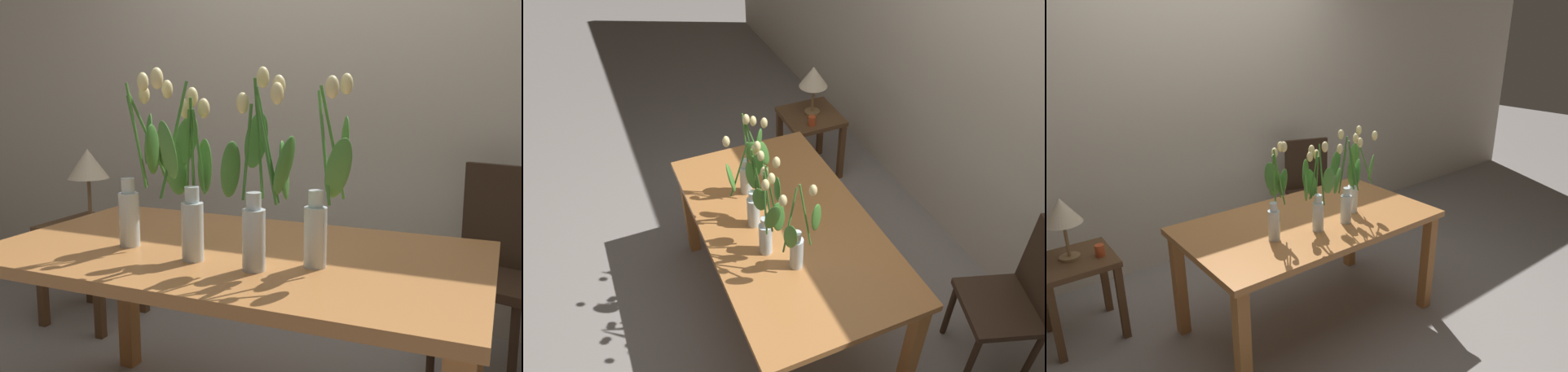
{
  "view_description": "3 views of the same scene",
  "coord_description": "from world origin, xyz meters",
  "views": [
    {
      "loc": [
        0.81,
        -1.63,
        1.26
      ],
      "look_at": [
        0.08,
        0.03,
        0.95
      ],
      "focal_mm": 39.18,
      "sensor_mm": 36.0,
      "label": 1
    },
    {
      "loc": [
        1.87,
        -0.82,
        2.68
      ],
      "look_at": [
        -0.04,
        0.0,
        0.98
      ],
      "focal_mm": 35.33,
      "sensor_mm": 36.0,
      "label": 2
    },
    {
      "loc": [
        -1.7,
        -2.15,
        1.94
      ],
      "look_at": [
        -0.02,
        -0.0,
        0.97
      ],
      "focal_mm": 32.25,
      "sensor_mm": 36.0,
      "label": 3
    }
  ],
  "objects": [
    {
      "name": "tulip_vase_0",
      "position": [
        -0.31,
        -0.08,
        0.95
      ],
      "size": [
        0.16,
        0.18,
        0.57
      ],
      "color": "silver",
      "rests_on": "dining_table"
    },
    {
      "name": "tulip_vase_2",
      "position": [
        -0.08,
        -0.16,
        0.97
      ],
      "size": [
        0.16,
        0.25,
        0.58
      ],
      "color": "silver",
      "rests_on": "dining_table"
    },
    {
      "name": "room_wall_rear",
      "position": [
        0.0,
        1.42,
        1.35
      ],
      "size": [
        9.0,
        0.1,
        2.7
      ],
      "primitive_type": "cube",
      "color": "beige",
      "rests_on": "ground"
    },
    {
      "name": "tulip_vase_1",
      "position": [
        0.16,
        -0.17,
        0.97
      ],
      "size": [
        0.24,
        0.14,
        0.58
      ],
      "color": "silver",
      "rests_on": "dining_table"
    },
    {
      "name": "table_lamp",
      "position": [
        -1.27,
        0.78,
        0.86
      ],
      "size": [
        0.22,
        0.22,
        0.4
      ],
      "color": "olive",
      "rests_on": "side_table"
    },
    {
      "name": "pillar_candle",
      "position": [
        -1.11,
        0.7,
        0.59
      ],
      "size": [
        0.06,
        0.06,
        0.07
      ],
      "primitive_type": "cylinder",
      "color": "#CC4C23",
      "rests_on": "side_table"
    },
    {
      "name": "side_table",
      "position": [
        -1.25,
        0.76,
        0.43
      ],
      "size": [
        0.44,
        0.44,
        0.55
      ],
      "color": "brown",
      "rests_on": "ground"
    },
    {
      "name": "ground_plane",
      "position": [
        0.0,
        0.0,
        0.0
      ],
      "size": [
        18.0,
        18.0,
        0.0
      ],
      "primitive_type": "plane",
      "color": "gray"
    },
    {
      "name": "dining_table",
      "position": [
        0.0,
        0.0,
        0.65
      ],
      "size": [
        1.6,
        0.9,
        0.74
      ],
      "color": "#B7753D",
      "rests_on": "ground"
    },
    {
      "name": "dining_chair",
      "position": [
        0.79,
        0.99,
        0.52
      ],
      "size": [
        0.51,
        0.51,
        0.93
      ],
      "color": "#382619",
      "rests_on": "ground"
    },
    {
      "name": "tulip_vase_3",
      "position": [
        0.33,
        -0.08,
        0.93
      ],
      "size": [
        0.17,
        0.23,
        0.56
      ],
      "color": "silver",
      "rests_on": "dining_table"
    }
  ]
}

